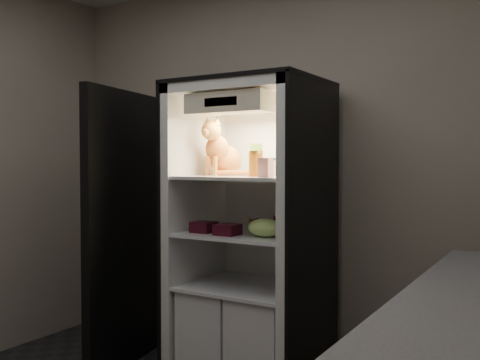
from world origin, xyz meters
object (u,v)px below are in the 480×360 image
(soda_can_b, at_px, (279,225))
(soda_can_a, at_px, (278,223))
(mayo_tub, at_px, (269,167))
(grape_bag, at_px, (265,228))
(condiment_jar, at_px, (254,224))
(pepper_jar, at_px, (294,161))
(tabby_cat, at_px, (222,153))
(salsa_jar, at_px, (256,164))
(cream_carton, at_px, (266,168))
(berry_box_left, at_px, (204,227))
(berry_box_right, at_px, (227,230))
(parmesan_shaker, at_px, (256,159))
(refrigerator, at_px, (252,254))
(soda_can_c, at_px, (282,225))

(soda_can_b, bearing_deg, soda_can_a, 119.41)
(mayo_tub, height_order, grape_bag, mayo_tub)
(mayo_tub, relative_size, condiment_jar, 1.27)
(mayo_tub, relative_size, pepper_jar, 0.60)
(tabby_cat, height_order, salsa_jar, tabby_cat)
(salsa_jar, bearing_deg, pepper_jar, 47.30)
(salsa_jar, xyz_separation_m, condiment_jar, (-0.09, 0.13, -0.38))
(cream_carton, xyz_separation_m, berry_box_left, (-0.46, 0.04, -0.37))
(cream_carton, bearing_deg, berry_box_right, 176.77)
(parmesan_shaker, height_order, mayo_tub, parmesan_shaker)
(soda_can_b, bearing_deg, cream_carton, -90.62)
(salsa_jar, distance_m, soda_can_b, 0.39)
(soda_can_b, relative_size, berry_box_left, 0.91)
(mayo_tub, bearing_deg, parmesan_shaker, -157.48)
(mayo_tub, distance_m, salsa_jar, 0.19)
(parmesan_shaker, xyz_separation_m, mayo_tub, (0.08, 0.03, -0.05))
(grape_bag, bearing_deg, condiment_jar, 133.62)
(soda_can_a, bearing_deg, berry_box_right, -123.00)
(tabby_cat, xyz_separation_m, berry_box_right, (0.19, -0.23, -0.46))
(berry_box_right, bearing_deg, pepper_jar, 44.53)
(refrigerator, distance_m, soda_can_c, 0.35)
(mayo_tub, height_order, soda_can_a, mayo_tub)
(salsa_jar, bearing_deg, soda_can_b, 15.54)
(condiment_jar, bearing_deg, refrigerator, -114.10)
(cream_carton, xyz_separation_m, soda_can_a, (-0.08, 0.31, -0.35))
(soda_can_b, distance_m, soda_can_c, 0.03)
(parmesan_shaker, relative_size, cream_carton, 1.84)
(tabby_cat, bearing_deg, pepper_jar, 11.94)
(tabby_cat, relative_size, soda_can_b, 3.15)
(berry_box_left, bearing_deg, soda_can_a, 34.54)
(soda_can_a, height_order, soda_can_c, soda_can_c)
(refrigerator, height_order, cream_carton, refrigerator)
(mayo_tub, relative_size, soda_can_a, 1.03)
(pepper_jar, bearing_deg, soda_can_b, -101.31)
(berry_box_right, bearing_deg, condiment_jar, 80.69)
(salsa_jar, height_order, berry_box_right, salsa_jar)
(parmesan_shaker, bearing_deg, berry_box_left, -134.65)
(mayo_tub, relative_size, soda_can_c, 0.86)
(refrigerator, xyz_separation_m, mayo_tub, (0.09, 0.07, 0.56))
(soda_can_b, xyz_separation_m, berry_box_right, (-0.27, -0.15, -0.03))
(parmesan_shaker, bearing_deg, condiment_jar, -99.93)
(parmesan_shaker, xyz_separation_m, salsa_jar, (0.09, -0.16, -0.03))
(grape_bag, bearing_deg, cream_carton, -58.76)
(mayo_tub, height_order, cream_carton, mayo_tub)
(tabby_cat, xyz_separation_m, soda_can_c, (0.48, -0.09, -0.43))
(tabby_cat, bearing_deg, condiment_jar, 9.31)
(salsa_jar, relative_size, grape_bag, 0.72)
(pepper_jar, bearing_deg, soda_can_c, -92.04)
(parmesan_shaker, height_order, berry_box_left, parmesan_shaker)
(soda_can_a, bearing_deg, mayo_tub, 172.53)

